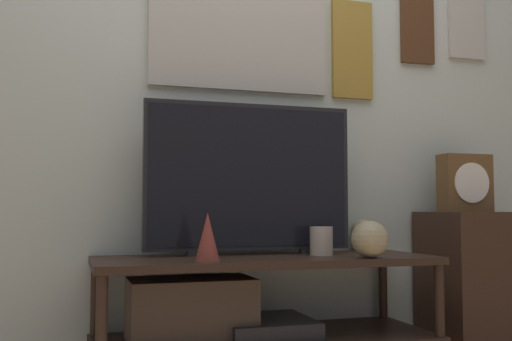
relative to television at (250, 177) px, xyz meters
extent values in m
cube|color=beige|center=(0.04, 0.19, 0.48)|extent=(6.40, 0.06, 2.70)
cube|color=#B2ADA3|center=(0.00, 0.15, 0.68)|extent=(0.84, 0.02, 0.56)
cube|color=#B2BCC6|center=(0.00, 0.14, 0.68)|extent=(0.80, 0.01, 0.52)
cube|color=olive|center=(0.57, 0.15, 0.64)|extent=(0.21, 0.02, 0.48)
cube|color=slate|center=(0.57, 0.14, 0.64)|extent=(0.17, 0.01, 0.44)
cube|color=#4C2D19|center=(0.93, 0.15, 0.85)|extent=(0.18, 0.02, 0.50)
cube|color=white|center=(0.93, 0.14, 0.85)|extent=(0.15, 0.01, 0.47)
cube|color=#B7B2A8|center=(1.23, 0.15, 0.88)|extent=(0.21, 0.02, 0.48)
cube|color=beige|center=(1.23, 0.14, 0.88)|extent=(0.18, 0.01, 0.44)
cube|color=black|center=(0.04, -0.11, -0.35)|extent=(1.38, 0.51, 0.03)
cube|color=black|center=(0.04, -0.11, -0.66)|extent=(1.38, 0.51, 0.03)
cylinder|color=black|center=(0.70, -0.34, -0.60)|extent=(0.04, 0.04, 0.54)
cylinder|color=black|center=(-0.62, 0.11, -0.60)|extent=(0.04, 0.04, 0.54)
cylinder|color=black|center=(0.70, 0.11, -0.60)|extent=(0.04, 0.04, 0.54)
cube|color=black|center=(0.04, -0.11, -0.61)|extent=(0.36, 0.36, 0.07)
cube|color=#47382D|center=(-0.28, -0.11, -0.53)|extent=(0.48, 0.28, 0.24)
cylinder|color=black|center=(-0.25, 0.00, -0.32)|extent=(0.05, 0.05, 0.02)
cylinder|color=black|center=(0.25, 0.00, -0.32)|extent=(0.05, 0.05, 0.02)
cube|color=black|center=(0.00, 0.00, 0.00)|extent=(0.91, 0.04, 0.62)
cube|color=black|center=(0.00, -0.01, 0.00)|extent=(0.87, 0.01, 0.59)
sphere|color=tan|center=(0.41, -0.30, -0.26)|extent=(0.15, 0.15, 0.15)
cone|color=brown|center=(-0.24, -0.25, -0.24)|extent=(0.09, 0.09, 0.18)
cylinder|color=#C1B29E|center=(0.28, -0.11, -0.27)|extent=(0.10, 0.10, 0.12)
cylinder|color=tan|center=(0.59, 0.10, -0.31)|extent=(0.08, 0.08, 0.04)
sphere|color=tan|center=(0.59, 0.10, -0.24)|extent=(0.10, 0.10, 0.10)
cube|color=#382319|center=(1.09, -0.05, -0.51)|extent=(0.42, 0.38, 0.72)
cube|color=brown|center=(1.08, -0.01, -0.01)|extent=(0.25, 0.10, 0.28)
cylinder|color=white|center=(1.08, -0.06, -0.01)|extent=(0.19, 0.01, 0.19)
camera|label=1|loc=(-0.74, -2.44, -0.14)|focal=42.00mm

